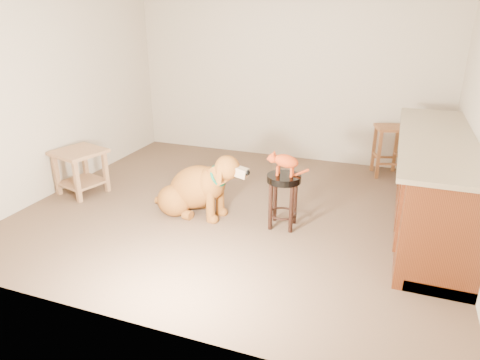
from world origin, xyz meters
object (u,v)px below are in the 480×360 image
at_px(golden_retriever, 196,189).
at_px(wood_stool, 388,150).
at_px(padded_stool, 284,190).
at_px(side_table, 80,165).
at_px(tabby_kitten, 284,162).

bearing_deg(golden_retriever, wood_stool, 53.75).
xyz_separation_m(padded_stool, side_table, (-2.48, 0.01, -0.04)).
relative_size(wood_stool, golden_retriever, 0.55).
height_order(padded_stool, tabby_kitten, tabby_kitten).
bearing_deg(padded_stool, side_table, 179.80).
relative_size(golden_retriever, tabby_kitten, 2.90).
bearing_deg(side_table, wood_stool, 29.35).
distance_m(side_table, tabby_kitten, 2.49).
bearing_deg(wood_stool, padded_stool, -115.45).
bearing_deg(tabby_kitten, golden_retriever, 178.95).
relative_size(wood_stool, side_table, 1.05).
height_order(wood_stool, tabby_kitten, tabby_kitten).
bearing_deg(tabby_kitten, side_table, 177.05).
relative_size(padded_stool, wood_stool, 0.84).
bearing_deg(wood_stool, tabby_kitten, -115.69).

